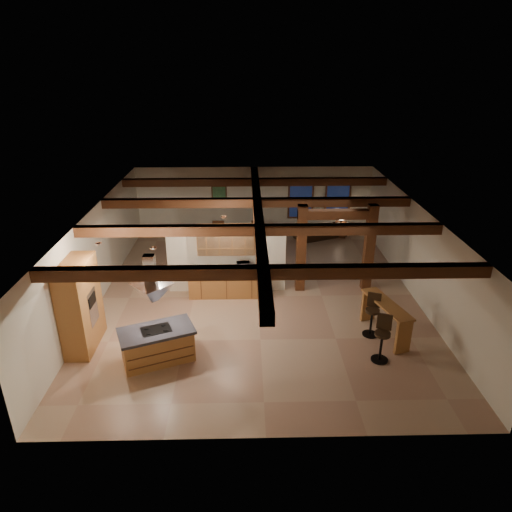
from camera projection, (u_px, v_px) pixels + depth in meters
The scene contains 22 objects.
ground at pixel (258, 296), 14.73m from camera, with size 12.00×12.00×0.00m, color tan.
room_walls at pixel (258, 245), 14.02m from camera, with size 12.00×12.00×12.00m.
ceiling_beams at pixel (258, 215), 13.63m from camera, with size 10.00×12.00×0.28m.
timber_posts at pixel (336, 239), 14.54m from camera, with size 2.50×0.30×2.90m.
partition_wall at pixel (227, 259), 14.73m from camera, with size 3.80×0.18×2.20m, color beige.
pantry_cabinet at pixel (80, 305), 11.76m from camera, with size 0.67×1.60×2.40m.
back_counter at pixel (227, 282), 14.62m from camera, with size 2.50×0.66×0.94m.
upper_display_cabinet at pixel (226, 240), 14.26m from camera, with size 1.80×0.36×0.95m.
range_hood at pixel (153, 298), 10.91m from camera, with size 1.10×1.10×1.40m.
back_windows at pixel (319, 199), 19.64m from camera, with size 2.70×0.07×1.70m.
framed_art at pixel (219, 195), 19.47m from camera, with size 0.65×0.05×0.85m.
recessed_cans at pixel (162, 235), 11.76m from camera, with size 3.16×2.46×0.03m.
kitchen_island at pixel (158, 345), 11.44m from camera, with size 2.05×1.58×0.91m.
dining_table at pixel (238, 249), 17.55m from camera, with size 1.82×1.01×0.64m, color #411B10.
sofa at pixel (321, 230), 19.51m from camera, with size 2.22×0.87×0.65m, color black.
microwave at pixel (243, 265), 14.40m from camera, with size 0.40×0.27×0.22m, color #ADADB1.
bar_counter at pixel (386, 314), 12.39m from camera, with size 1.00×1.97×1.00m.
side_table at pixel (340, 229), 19.62m from camera, with size 0.50×0.50×0.62m, color #431F10.
table_lamp at pixel (341, 218), 19.41m from camera, with size 0.27×0.27×0.32m.
bar_stool_a at pixel (382, 338), 11.39m from camera, with size 0.47×0.48×1.25m.
bar_stool_b at pixel (372, 315), 12.46m from camera, with size 0.45×0.47×1.22m.
dining_chairs at pixel (238, 241), 17.42m from camera, with size 2.00×2.00×1.29m.
Camera 1 is at (-0.37, -13.00, 7.04)m, focal length 32.00 mm.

